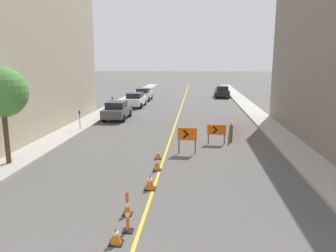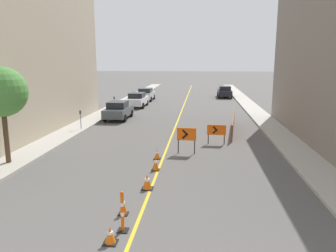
# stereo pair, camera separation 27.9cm
# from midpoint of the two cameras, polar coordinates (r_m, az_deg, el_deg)

# --- Properties ---
(lane_stripe) EXTENTS (0.12, 65.12, 0.01)m
(lane_stripe) POSITION_cam_midpoint_polar(r_m,az_deg,el_deg) (36.07, 2.07, 3.27)
(lane_stripe) COLOR gold
(lane_stripe) RESTS_ON ground_plane
(sidewalk_left) EXTENTS (1.88, 65.12, 0.15)m
(sidewalk_left) POSITION_cam_midpoint_polar(r_m,az_deg,el_deg) (37.16, -9.39, 3.47)
(sidewalk_left) COLOR #ADA89E
(sidewalk_left) RESTS_ON ground_plane
(sidewalk_right) EXTENTS (1.88, 65.12, 0.15)m
(sidewalk_right) POSITION_cam_midpoint_polar(r_m,az_deg,el_deg) (36.44, 13.75, 3.14)
(sidewalk_right) COLOR #ADA89E
(sidewalk_right) RESTS_ON ground_plane
(traffic_cone_second) EXTENTS (0.39, 0.39, 0.50)m
(traffic_cone_second) POSITION_cam_midpoint_polar(r_m,az_deg,el_deg) (9.89, -9.93, -18.29)
(traffic_cone_second) COLOR black
(traffic_cone_second) RESTS_ON ground_plane
(traffic_cone_third) EXTENTS (0.33, 0.33, 0.64)m
(traffic_cone_third) POSITION_cam_midpoint_polar(r_m,az_deg,el_deg) (11.40, -7.85, -13.60)
(traffic_cone_third) COLOR black
(traffic_cone_third) RESTS_ON ground_plane
(traffic_cone_fourth) EXTENTS (0.46, 0.46, 0.62)m
(traffic_cone_fourth) POSITION_cam_midpoint_polar(r_m,az_deg,el_deg) (13.38, -3.78, -9.68)
(traffic_cone_fourth) COLOR black
(traffic_cone_fourth) RESTS_ON ground_plane
(traffic_cone_fifth) EXTENTS (0.38, 0.38, 0.65)m
(traffic_cone_fifth) POSITION_cam_midpoint_polar(r_m,az_deg,el_deg) (15.53, -2.44, -6.58)
(traffic_cone_fifth) COLOR black
(traffic_cone_fifth) RESTS_ON ground_plane
(traffic_cone_farthest) EXTENTS (0.36, 0.36, 0.52)m
(traffic_cone_farthest) POSITION_cam_midpoint_polar(r_m,az_deg,el_deg) (17.27, -2.19, -4.94)
(traffic_cone_farthest) COLOR black
(traffic_cone_farthest) RESTS_ON ground_plane
(delineator_post_front) EXTENTS (0.33, 0.33, 1.28)m
(delineator_post_front) POSITION_cam_midpoint_polar(r_m,az_deg,el_deg) (10.29, -7.88, -14.97)
(delineator_post_front) COLOR black
(delineator_post_front) RESTS_ON ground_plane
(arrow_barricade_primary) EXTENTS (1.07, 0.14, 1.45)m
(arrow_barricade_primary) POSITION_cam_midpoint_polar(r_m,az_deg,el_deg) (18.10, 2.92, -1.62)
(arrow_barricade_primary) COLOR #EF560C
(arrow_barricade_primary) RESTS_ON ground_plane
(arrow_barricade_secondary) EXTENTS (1.16, 0.10, 1.21)m
(arrow_barricade_secondary) POSITION_cam_midpoint_polar(r_m,az_deg,el_deg) (20.37, 8.06, -0.78)
(arrow_barricade_secondary) COLOR #EF560C
(arrow_barricade_secondary) RESTS_ON ground_plane
(safety_mesh_fence) EXTENTS (0.79, 6.41, 1.09)m
(safety_mesh_fence) POSITION_cam_midpoint_polar(r_m,az_deg,el_deg) (24.12, 10.87, 0.29)
(safety_mesh_fence) COLOR #EF560C
(safety_mesh_fence) RESTS_ON ground_plane
(parked_car_curb_near) EXTENTS (1.94, 4.31, 1.59)m
(parked_car_curb_near) POSITION_cam_midpoint_polar(r_m,az_deg,el_deg) (29.03, -9.14, 2.72)
(parked_car_curb_near) COLOR #474C51
(parked_car_curb_near) RESTS_ON ground_plane
(parked_car_curb_mid) EXTENTS (1.96, 4.36, 1.59)m
(parked_car_curb_mid) POSITION_cam_midpoint_polar(r_m,az_deg,el_deg) (36.47, -5.95, 4.56)
(parked_car_curb_mid) COLOR silver
(parked_car_curb_mid) RESTS_ON ground_plane
(parked_car_curb_far) EXTENTS (1.94, 4.33, 1.59)m
(parked_car_curb_far) POSITION_cam_midpoint_polar(r_m,az_deg,el_deg) (42.26, -4.49, 5.53)
(parked_car_curb_far) COLOR #B7B7BC
(parked_car_curb_far) RESTS_ON ground_plane
(parked_car_opposite_side) EXTENTS (1.93, 4.31, 1.59)m
(parked_car_opposite_side) POSITION_cam_midpoint_polar(r_m,az_deg,el_deg) (46.29, 9.22, 5.93)
(parked_car_opposite_side) COLOR black
(parked_car_opposite_side) RESTS_ON ground_plane
(parking_meter_near_curb) EXTENTS (0.12, 0.11, 1.38)m
(parking_meter_near_curb) POSITION_cam_midpoint_polar(r_m,az_deg,el_deg) (24.69, -15.47, 1.70)
(parking_meter_near_curb) COLOR #4C4C51
(parking_meter_near_curb) RESTS_ON sidewalk_left
(parking_meter_far_curb) EXTENTS (0.12, 0.11, 1.36)m
(parking_meter_far_curb) POSITION_cam_midpoint_polar(r_m,az_deg,el_deg) (33.61, -9.90, 4.41)
(parking_meter_far_curb) COLOR #4C4C51
(parking_meter_far_curb) RESTS_ON sidewalk_left
(street_tree_left_near) EXTENTS (2.40, 2.40, 4.69)m
(street_tree_left_near) POSITION_cam_midpoint_polar(r_m,az_deg,el_deg) (17.42, -27.35, 5.21)
(street_tree_left_near) COLOR #4C3823
(street_tree_left_near) RESTS_ON sidewalk_left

